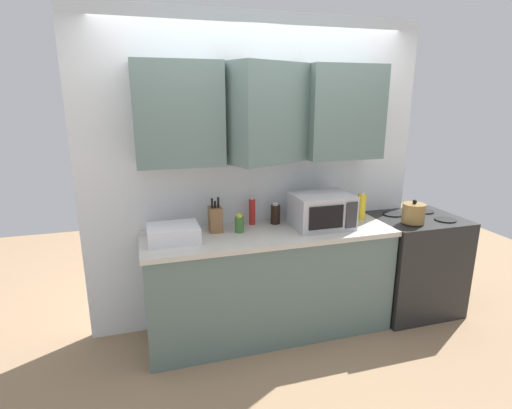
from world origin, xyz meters
TOP-DOWN VIEW (x-y plane):
  - ground_plane at (0.00, -1.00)m, footprint 8.00×8.00m
  - wall_back_with_cabinets at (0.00, -0.07)m, footprint 2.91×0.57m
  - counter_run at (0.00, -0.30)m, footprint 2.04×0.63m
  - stove_range at (1.40, -0.32)m, footprint 0.76×0.64m
  - kettle at (1.23, -0.46)m, footprint 0.19×0.19m
  - microwave at (0.45, -0.31)m, footprint 0.48×0.37m
  - dish_rack at (-0.76, -0.30)m, footprint 0.38×0.30m
  - knife_block at (-0.42, -0.17)m, footprint 0.10×0.12m
  - bottle_soy_dark at (0.11, -0.12)m, footprint 0.08×0.08m
  - bottle_red_sauce at (-0.08, -0.08)m, footprint 0.05×0.05m
  - bottle_yellow_mustard at (0.88, -0.22)m, footprint 0.07×0.07m
  - bottle_green_oil at (-0.24, -0.24)m, footprint 0.07×0.07m

SIDE VIEW (x-z plane):
  - ground_plane at x=0.00m, z-range 0.00..0.00m
  - counter_run at x=0.00m, z-range 0.00..0.90m
  - stove_range at x=1.40m, z-range 0.00..0.91m
  - dish_rack at x=-0.76m, z-range 0.90..1.02m
  - bottle_green_oil at x=-0.24m, z-range 0.89..1.04m
  - bottle_soy_dark at x=0.11m, z-range 0.89..1.08m
  - kettle at x=1.23m, z-range 0.89..1.10m
  - knife_block at x=-0.42m, z-range 0.86..1.15m
  - bottle_red_sauce at x=-0.08m, z-range 0.89..1.13m
  - bottle_yellow_mustard at x=0.88m, z-range 0.89..1.14m
  - microwave at x=0.45m, z-range 0.90..1.18m
  - wall_back_with_cabinets at x=0.00m, z-range 0.27..2.87m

